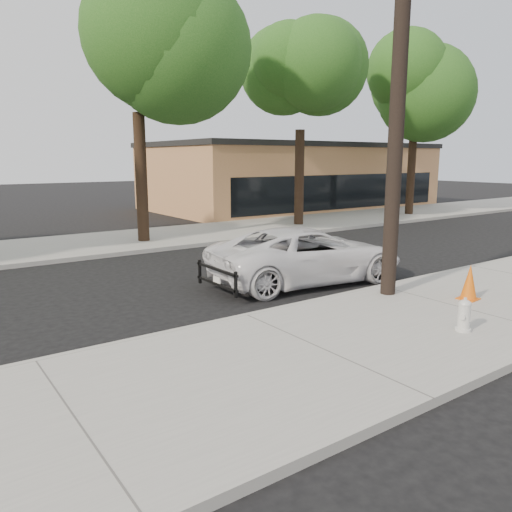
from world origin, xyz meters
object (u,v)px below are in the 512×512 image
(utility_pole, at_px, (398,90))
(police_cruiser, at_px, (307,255))
(traffic_cone, at_px, (469,282))
(fire_hydrant, at_px, (464,316))

(utility_pole, xyz_separation_m, police_cruiser, (-0.41, 2.41, -3.96))
(police_cruiser, distance_m, traffic_cone, 4.07)
(utility_pole, distance_m, fire_hydrant, 5.03)
(police_cruiser, relative_size, fire_hydrant, 8.99)
(police_cruiser, distance_m, fire_hydrant, 4.95)
(utility_pole, bearing_deg, traffic_cone, -51.32)
(utility_pole, xyz_separation_m, fire_hydrant, (-0.91, -2.51, -4.26))
(fire_hydrant, xyz_separation_m, traffic_cone, (2.00, 1.14, 0.10))
(police_cruiser, xyz_separation_m, fire_hydrant, (-0.49, -4.91, -0.30))
(traffic_cone, bearing_deg, utility_pole, 128.68)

